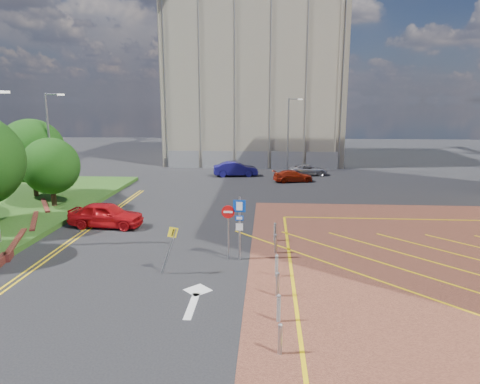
# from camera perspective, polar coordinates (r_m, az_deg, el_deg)

# --- Properties ---
(ground) EXTENTS (140.00, 140.00, 0.00)m
(ground) POSITION_cam_1_polar(r_m,az_deg,el_deg) (20.61, -1.67, -9.96)
(ground) COLOR black
(ground) RESTS_ON ground
(retaining_wall) EXTENTS (6.06, 20.33, 0.40)m
(retaining_wall) POSITION_cam_1_polar(r_m,az_deg,el_deg) (26.17, -28.06, -6.12)
(retaining_wall) COLOR maroon
(retaining_wall) RESTS_ON ground
(tree_c) EXTENTS (4.00, 4.00, 4.90)m
(tree_c) POSITION_cam_1_polar(r_m,az_deg,el_deg) (33.13, -23.91, 3.18)
(tree_c) COLOR #3D2B1C
(tree_c) RESTS_ON grass_bed
(tree_d) EXTENTS (5.00, 5.00, 6.08)m
(tree_d) POSITION_cam_1_polar(r_m,az_deg,el_deg) (37.10, -26.00, 4.91)
(tree_d) COLOR #3D2B1C
(tree_d) RESTS_ON grass_bed
(lamp_left_far) EXTENTS (1.53, 0.16, 8.00)m
(lamp_left_far) POSITION_cam_1_polar(r_m,az_deg,el_deg) (35.15, -23.96, 6.05)
(lamp_left_far) COLOR #9EA0A8
(lamp_left_far) RESTS_ON grass_bed
(lamp_back) EXTENTS (1.53, 0.16, 8.00)m
(lamp_back) POSITION_cam_1_polar(r_m,az_deg,el_deg) (47.19, 6.53, 7.94)
(lamp_back) COLOR #9EA0A8
(lamp_back) RESTS_ON ground
(sign_cluster) EXTENTS (1.17, 0.12, 3.20)m
(sign_cluster) POSITION_cam_1_polar(r_m,az_deg,el_deg) (20.88, -0.64, -3.99)
(sign_cluster) COLOR #9EA0A8
(sign_cluster) RESTS_ON ground
(warning_sign) EXTENTS (0.84, 0.43, 2.24)m
(warning_sign) POSITION_cam_1_polar(r_m,az_deg,el_deg) (19.55, -9.28, -6.90)
(warning_sign) COLOR #9EA0A8
(warning_sign) RESTS_ON ground
(bollard_row) EXTENTS (0.14, 11.14, 0.90)m
(bollard_row) POSITION_cam_1_polar(r_m,az_deg,el_deg) (18.82, 4.94, -10.68)
(bollard_row) COLOR #9EA0A8
(bollard_row) RESTS_ON forecourt
(construction_building) EXTENTS (21.20, 19.20, 22.00)m
(construction_building) POSITION_cam_1_polar(r_m,az_deg,el_deg) (59.13, 2.04, 15.28)
(construction_building) COLOR #A49A86
(construction_building) RESTS_ON ground
(construction_fence) EXTENTS (21.60, 0.06, 2.00)m
(construction_fence) POSITION_cam_1_polar(r_m,az_deg,el_deg) (49.48, 2.76, 4.28)
(construction_fence) COLOR gray
(construction_fence) RESTS_ON ground
(car_red_left) EXTENTS (4.68, 2.15, 1.55)m
(car_red_left) POSITION_cam_1_polar(r_m,az_deg,el_deg) (27.91, -17.43, -2.91)
(car_red_left) COLOR red
(car_red_left) RESTS_ON ground
(car_blue_back) EXTENTS (4.76, 2.29, 1.51)m
(car_blue_back) POSITION_cam_1_polar(r_m,az_deg,el_deg) (44.50, -0.60, 3.09)
(car_blue_back) COLOR navy
(car_blue_back) RESTS_ON ground
(car_red_back) EXTENTS (4.12, 2.46, 1.12)m
(car_red_back) POSITION_cam_1_polar(r_m,az_deg,el_deg) (41.76, 7.09, 2.13)
(car_red_back) COLOR #9C200D
(car_red_back) RESTS_ON ground
(car_silver_back) EXTENTS (4.28, 2.43, 1.13)m
(car_silver_back) POSITION_cam_1_polar(r_m,az_deg,el_deg) (45.68, 9.03, 2.93)
(car_silver_back) COLOR #A5A4AB
(car_silver_back) RESTS_ON ground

